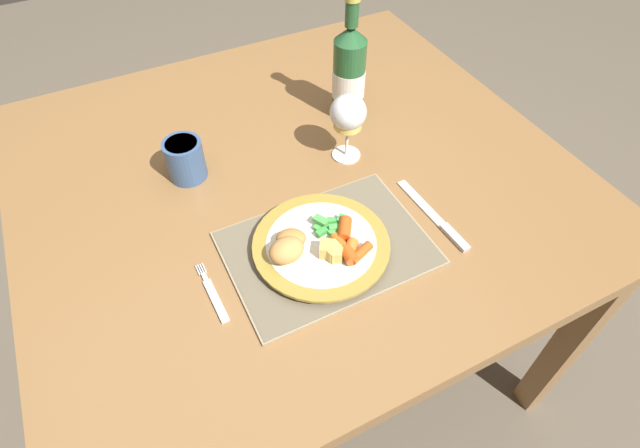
# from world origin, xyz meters

# --- Properties ---
(ground_plane) EXTENTS (6.00, 6.00, 0.00)m
(ground_plane) POSITION_xyz_m (0.00, 0.00, 0.00)
(ground_plane) COLOR brown
(dining_table) EXTENTS (1.14, 1.07, 0.74)m
(dining_table) POSITION_xyz_m (0.00, 0.00, 0.65)
(dining_table) COLOR olive
(dining_table) RESTS_ON ground
(placemat) EXTENTS (0.37, 0.26, 0.01)m
(placemat) POSITION_xyz_m (-0.04, -0.23, 0.74)
(placemat) COLOR gray
(placemat) RESTS_ON dining_table
(dinner_plate) EXTENTS (0.25, 0.25, 0.02)m
(dinner_plate) POSITION_xyz_m (-0.05, -0.23, 0.76)
(dinner_plate) COLOR silver
(dinner_plate) RESTS_ON placemat
(breaded_croquettes) EXTENTS (0.09, 0.08, 0.04)m
(breaded_croquettes) POSITION_xyz_m (-0.11, -0.22, 0.78)
(breaded_croquettes) COLOR tan
(breaded_croquettes) RESTS_ON dinner_plate
(green_beans_pile) EXTENTS (0.07, 0.07, 0.02)m
(green_beans_pile) POSITION_xyz_m (-0.02, -0.20, 0.77)
(green_beans_pile) COLOR #338438
(green_beans_pile) RESTS_ON dinner_plate
(glazed_carrots) EXTENTS (0.06, 0.10, 0.02)m
(glazed_carrots) POSITION_xyz_m (-0.01, -0.26, 0.78)
(glazed_carrots) COLOR #CC5119
(glazed_carrots) RESTS_ON dinner_plate
(fork) EXTENTS (0.02, 0.13, 0.01)m
(fork) POSITION_xyz_m (-0.26, -0.23, 0.74)
(fork) COLOR silver
(fork) RESTS_ON dining_table
(table_knife) EXTENTS (0.03, 0.21, 0.01)m
(table_knife) POSITION_xyz_m (0.19, -0.26, 0.74)
(table_knife) COLOR silver
(table_knife) RESTS_ON dining_table
(wine_glass) EXTENTS (0.08, 0.08, 0.15)m
(wine_glass) POSITION_xyz_m (0.12, -0.01, 0.85)
(wine_glass) COLOR silver
(wine_glass) RESTS_ON dining_table
(bottle) EXTENTS (0.07, 0.07, 0.28)m
(bottle) POSITION_xyz_m (0.20, 0.12, 0.85)
(bottle) COLOR #23562D
(bottle) RESTS_ON dining_table
(roast_potatoes) EXTENTS (0.04, 0.05, 0.03)m
(roast_potatoes) POSITION_xyz_m (-0.05, -0.26, 0.78)
(roast_potatoes) COLOR #DBB256
(roast_potatoes) RESTS_ON dinner_plate
(drinking_cup) EXTENTS (0.08, 0.08, 0.09)m
(drinking_cup) POSITION_xyz_m (-0.21, 0.08, 0.79)
(drinking_cup) COLOR #385684
(drinking_cup) RESTS_ON dining_table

